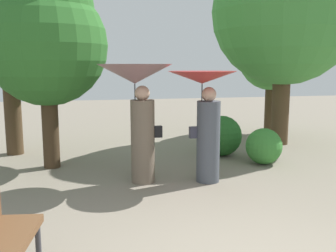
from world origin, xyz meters
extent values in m
cylinder|color=#6B5B4C|center=(-0.57, 3.39, 0.73)|extent=(0.42, 0.42, 1.46)
sphere|color=tan|center=(-0.57, 3.39, 1.58)|extent=(0.26, 0.26, 0.26)
cylinder|color=#333338|center=(-0.69, 3.41, 1.35)|extent=(0.02, 0.02, 0.79)
cone|color=gray|center=(-0.69, 3.41, 1.91)|extent=(1.28, 1.28, 0.33)
cube|color=black|center=(-0.30, 3.35, 0.91)|extent=(0.14, 0.10, 0.20)
cylinder|color=#474C56|center=(0.57, 3.18, 0.72)|extent=(0.41, 0.41, 1.44)
sphere|color=tan|center=(0.57, 3.18, 1.56)|extent=(0.26, 0.26, 0.26)
cylinder|color=#333338|center=(0.45, 3.20, 1.34)|extent=(0.02, 0.02, 0.80)
cone|color=#B22D2D|center=(0.45, 3.20, 1.85)|extent=(1.19, 1.19, 0.21)
cube|color=#333342|center=(0.30, 3.22, 0.89)|extent=(0.14, 0.10, 0.20)
cylinder|color=#38383D|center=(-2.09, 0.85, 0.22)|extent=(0.06, 0.06, 0.44)
cylinder|color=#38383D|center=(-2.42, 0.90, 0.22)|extent=(0.06, 0.06, 0.44)
cylinder|color=#42301E|center=(-2.22, 4.78, 1.63)|extent=(0.33, 0.33, 3.26)
sphere|color=#2D6B28|center=(-2.22, 4.78, 2.44)|extent=(2.37, 2.37, 2.37)
sphere|color=#2D6B28|center=(-2.22, 4.78, 3.10)|extent=(1.90, 1.90, 1.90)
cylinder|color=#4C3823|center=(3.47, 5.93, 2.25)|extent=(0.45, 0.45, 4.50)
sphere|color=#428C3D|center=(3.47, 5.93, 3.37)|extent=(3.66, 3.66, 3.66)
cylinder|color=#4C3823|center=(-3.15, 6.21, 1.89)|extent=(0.38, 0.38, 3.78)
sphere|color=#4C9338|center=(-3.15, 6.21, 2.84)|extent=(2.53, 2.53, 2.53)
cylinder|color=#42301E|center=(3.99, 7.49, 1.53)|extent=(0.31, 0.31, 3.06)
sphere|color=#428C3D|center=(3.99, 7.49, 2.30)|extent=(1.97, 1.97, 1.97)
sphere|color=#428C3D|center=(3.99, 7.49, 2.91)|extent=(1.58, 1.58, 1.58)
sphere|color=#235B23|center=(1.51, 5.00, 0.46)|extent=(0.92, 0.92, 0.92)
sphere|color=#387F33|center=(2.10, 4.08, 0.38)|extent=(0.76, 0.76, 0.76)
camera|label=1|loc=(-1.59, -3.14, 2.06)|focal=41.02mm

